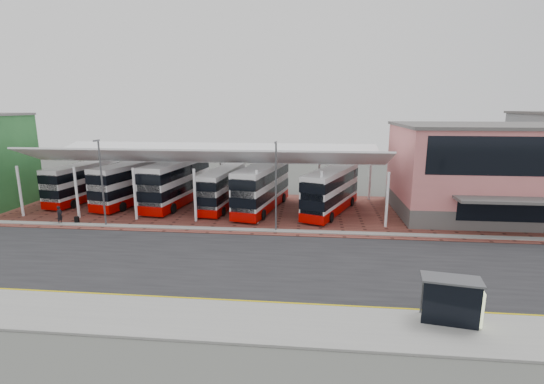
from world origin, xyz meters
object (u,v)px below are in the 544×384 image
object	(u,v)px
pedestrian	(60,215)
bus_5	(331,191)
bus_shelter	(456,297)
bus_0	(84,182)
bus_2	(177,183)
bus_1	(133,183)
bus_3	(222,189)
bus_4	(262,188)
terminal	(490,170)

from	to	relation	value
pedestrian	bus_5	bearing A→B (deg)	-67.40
bus_5	bus_shelter	xyz separation A→B (m)	(5.32, -21.39, -0.70)
bus_0	bus_2	world-z (taller)	bus_2
bus_2	pedestrian	world-z (taller)	bus_2
bus_5	bus_shelter	bearing A→B (deg)	-54.57
bus_shelter	bus_1	bearing A→B (deg)	149.37
bus_3	pedestrian	bearing A→B (deg)	-144.89
bus_3	bus_4	world-z (taller)	bus_4
bus_3	bus_5	bearing A→B (deg)	1.90
bus_1	bus_3	xyz separation A→B (m)	(10.62, -0.95, -0.23)
bus_2	bus_shelter	distance (m)	32.28
bus_shelter	terminal	bearing A→B (deg)	73.98
pedestrian	bus_0	bearing A→B (deg)	25.56
bus_4	bus_5	distance (m)	7.29
bus_1	bus_shelter	xyz separation A→B (m)	(27.68, -23.22, -0.77)
bus_2	bus_3	bearing A→B (deg)	-1.63
terminal	pedestrian	xyz separation A→B (m)	(-41.53, -7.61, -3.73)
bus_0	bus_3	distance (m)	16.94
bus_3	bus_1	bearing A→B (deg)	-178.90
bus_5	bus_4	bearing A→B (deg)	-161.38
bus_2	terminal	bearing A→B (deg)	6.01
bus_4	bus_shelter	size ratio (longest dim) A/B	3.82
bus_1	pedestrian	size ratio (longest dim) A/B	6.71
bus_5	terminal	bearing A→B (deg)	24.35
bus_2	bus_1	bearing A→B (deg)	-173.00
bus_shelter	bus_4	bearing A→B (deg)	129.46
bus_3	bus_5	size ratio (longest dim) A/B	0.93
bus_0	pedestrian	bearing A→B (deg)	-64.27
bus_5	bus_shelter	distance (m)	22.05
bus_0	bus_2	bearing A→B (deg)	5.15
bus_3	bus_4	bearing A→B (deg)	-0.50
bus_1	bus_4	size ratio (longest dim) A/B	0.98
bus_0	bus_4	xyz separation A→B (m)	(21.33, -1.97, 0.22)
bus_1	bus_0	bearing A→B (deg)	-171.90
bus_0	bus_shelter	world-z (taller)	bus_0
bus_2	bus_5	world-z (taller)	bus_2
bus_3	pedestrian	distance (m)	15.97
bus_4	bus_shelter	bearing A→B (deg)	-48.52
bus_2	bus_4	size ratio (longest dim) A/B	1.03
terminal	bus_shelter	distance (m)	24.75
bus_4	bus_2	bearing A→B (deg)	-176.78
bus_0	pedestrian	world-z (taller)	bus_0
terminal	bus_3	size ratio (longest dim) A/B	1.76
bus_2	bus_shelter	xyz separation A→B (m)	(22.47, -23.16, -0.92)
bus_3	bus_5	world-z (taller)	bus_5
bus_5	bus_shelter	size ratio (longest dim) A/B	3.58
bus_0	bus_shelter	distance (m)	41.40
terminal	bus_1	world-z (taller)	terminal
bus_2	bus_shelter	size ratio (longest dim) A/B	3.95
terminal	bus_1	size ratio (longest dim) A/B	1.58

